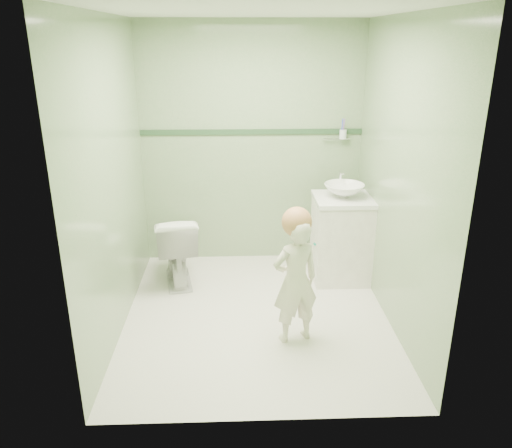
{
  "coord_description": "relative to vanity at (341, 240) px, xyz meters",
  "views": [
    {
      "loc": [
        -0.15,
        -3.75,
        2.23
      ],
      "look_at": [
        0.0,
        0.15,
        0.78
      ],
      "focal_mm": 35.33,
      "sensor_mm": 36.0,
      "label": 1
    }
  ],
  "objects": [
    {
      "name": "vanity",
      "position": [
        0.0,
        0.0,
        0.0
      ],
      "size": [
        0.52,
        0.5,
        0.8
      ],
      "primitive_type": "cube",
      "color": "silver",
      "rests_on": "ground"
    },
    {
      "name": "cup_holder",
      "position": [
        0.05,
        0.48,
        0.93
      ],
      "size": [
        0.26,
        0.07,
        0.21
      ],
      "color": "silver",
      "rests_on": "room_shell"
    },
    {
      "name": "faucet",
      "position": [
        0.0,
        0.19,
        0.57
      ],
      "size": [
        0.03,
        0.13,
        0.18
      ],
      "color": "silver",
      "rests_on": "counter"
    },
    {
      "name": "teal_toothbrush",
      "position": [
        -0.45,
        -1.15,
        0.45
      ],
      "size": [
        0.1,
        0.14,
        0.08
      ],
      "color": "teal",
      "rests_on": "toddler"
    },
    {
      "name": "hair_cap",
      "position": [
        -0.56,
        -1.03,
        0.57
      ],
      "size": [
        0.22,
        0.22,
        0.22
      ],
      "primitive_type": "sphere",
      "color": "#BD7E4F",
      "rests_on": "toddler"
    },
    {
      "name": "ground",
      "position": [
        -0.84,
        -0.7,
        -0.4
      ],
      "size": [
        2.5,
        2.5,
        0.0
      ],
      "primitive_type": "plane",
      "color": "silver",
      "rests_on": "ground"
    },
    {
      "name": "basin",
      "position": [
        0.0,
        0.0,
        0.49
      ],
      "size": [
        0.37,
        0.37,
        0.13
      ],
      "primitive_type": "imported",
      "color": "white",
      "rests_on": "counter"
    },
    {
      "name": "toilet",
      "position": [
        -1.58,
        -0.01,
        -0.06
      ],
      "size": [
        0.5,
        0.73,
        0.69
      ],
      "primitive_type": "imported",
      "rotation": [
        0.0,
        0.0,
        3.32
      ],
      "color": "white",
      "rests_on": "ground"
    },
    {
      "name": "trim_stripe",
      "position": [
        -0.84,
        0.54,
        0.95
      ],
      "size": [
        2.2,
        0.02,
        0.05
      ],
      "primitive_type": "cube",
      "color": "#29482B",
      "rests_on": "room_shell"
    },
    {
      "name": "toddler",
      "position": [
        -0.56,
        -1.05,
        0.1
      ],
      "size": [
        0.42,
        0.34,
        1.01
      ],
      "primitive_type": "imported",
      "rotation": [
        0.0,
        0.0,
        3.46
      ],
      "color": "white",
      "rests_on": "ground"
    },
    {
      "name": "room_shell",
      "position": [
        -0.84,
        -0.7,
        0.8
      ],
      "size": [
        2.5,
        2.54,
        2.4
      ],
      "color": "#7EA273",
      "rests_on": "ground"
    },
    {
      "name": "counter",
      "position": [
        0.0,
        0.0,
        0.41
      ],
      "size": [
        0.54,
        0.52,
        0.04
      ],
      "primitive_type": "cube",
      "color": "white",
      "rests_on": "vanity"
    }
  ]
}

